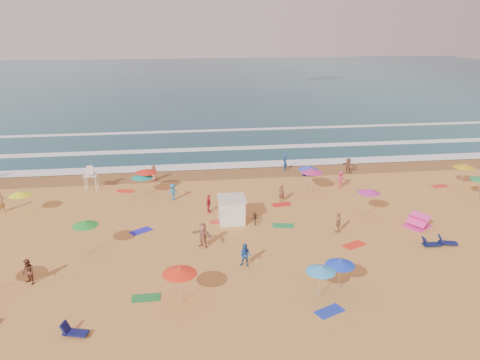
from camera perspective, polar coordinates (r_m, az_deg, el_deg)
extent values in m
plane|color=gold|center=(38.28, -1.81, -5.22)|extent=(220.00, 220.00, 0.00)
cube|color=#0C4756|center=(119.75, -5.89, 11.68)|extent=(220.00, 140.00, 0.18)
plane|color=olive|center=(49.87, -3.24, 0.75)|extent=(220.00, 220.00, 0.00)
cube|color=white|center=(52.21, -3.45, 1.72)|extent=(200.00, 2.20, 0.05)
cube|color=white|center=(58.91, -3.94, 3.77)|extent=(200.00, 1.60, 0.05)
cube|color=white|center=(68.58, -4.48, 6.01)|extent=(200.00, 1.20, 0.05)
cube|color=white|center=(38.06, -1.02, -3.71)|extent=(2.00, 2.00, 2.00)
cube|color=silver|center=(37.66, -1.03, -2.23)|extent=(2.20, 2.20, 0.12)
imported|color=black|center=(38.24, 1.87, -4.49)|extent=(0.83, 1.81, 0.92)
cone|color=green|center=(34.27, -18.39, -5.02)|extent=(1.81, 1.81, 0.35)
cone|color=blue|center=(29.26, 12.13, -9.80)|extent=(1.79, 1.79, 0.35)
cone|color=red|center=(44.55, -11.37, 1.12)|extent=(2.04, 2.04, 0.35)
cone|color=blue|center=(44.83, 8.30, 1.51)|extent=(1.90, 1.90, 0.35)
cone|color=#C92CA0|center=(40.05, 15.44, -1.29)|extent=(1.82, 1.82, 0.35)
cone|color=gold|center=(49.99, 25.66, 1.59)|extent=(2.00, 2.00, 0.35)
cone|color=#139E85|center=(44.08, -11.86, 0.50)|extent=(1.96, 1.96, 0.35)
cone|color=#C82C85|center=(44.14, 8.75, 1.14)|extent=(2.05, 2.05, 0.35)
cone|color=#E7FE1A|center=(43.04, -25.27, -1.48)|extent=(1.78, 1.78, 0.35)
cone|color=#36A7F4|center=(28.30, 9.82, -10.62)|extent=(1.76, 1.76, 0.35)
cone|color=#FF3315|center=(27.53, -7.38, -10.94)|extent=(2.02, 2.02, 0.35)
cube|color=#101553|center=(27.31, -19.37, -17.16)|extent=(1.40, 0.89, 0.34)
cube|color=#0F1C4B|center=(37.76, -1.30, -5.29)|extent=(1.31, 0.59, 0.34)
cube|color=#0E184A|center=(37.20, 22.35, -7.26)|extent=(1.32, 0.61, 0.34)
cube|color=#101750|center=(37.89, 24.03, -7.01)|extent=(1.40, 0.90, 0.34)
cube|color=#0E1B46|center=(49.68, 8.34, 0.69)|extent=(1.39, 0.83, 0.34)
cube|color=#2923DB|center=(37.63, -11.97, -6.09)|extent=(1.89, 1.65, 0.03)
cube|color=#208338|center=(29.36, -11.37, -13.90)|extent=(1.71, 0.88, 0.03)
cube|color=#FF351C|center=(46.25, -13.79, -1.31)|extent=(1.85, 1.21, 0.03)
cube|color=#D33D31|center=(38.51, -2.43, -5.04)|extent=(1.81, 1.12, 0.03)
cube|color=red|center=(41.93, 5.06, -2.99)|extent=(1.82, 1.12, 0.03)
cube|color=blue|center=(28.17, 10.85, -15.45)|extent=(1.90, 1.48, 0.03)
cube|color=#238E4B|center=(37.87, 5.27, -5.55)|extent=(1.83, 1.17, 0.03)
cube|color=#F92F1B|center=(35.71, 13.72, -7.69)|extent=(1.90, 1.46, 0.03)
cube|color=red|center=(50.28, 23.16, -0.68)|extent=(1.84, 1.20, 0.03)
imported|color=brown|center=(32.48, -24.39, -10.19)|extent=(1.05, 1.04, 1.71)
imported|color=#D33452|center=(40.03, -3.85, -2.85)|extent=(0.72, 1.03, 1.62)
imported|color=tan|center=(37.03, 11.89, -5.11)|extent=(0.90, 1.05, 1.68)
imported|color=tan|center=(34.16, -4.56, -6.72)|extent=(1.70, 1.54, 1.88)
imported|color=#2350A4|center=(50.93, 5.50, 2.20)|extent=(0.77, 0.82, 1.89)
imported|color=#AC6D4F|center=(48.37, -10.48, 0.89)|extent=(0.93, 0.73, 1.68)
imported|color=#945F44|center=(51.20, 13.07, 1.73)|extent=(1.44, 1.44, 1.67)
imported|color=#2878BE|center=(43.02, -8.18, -1.45)|extent=(1.12, 0.85, 1.54)
imported|color=#C73155|center=(46.64, 12.14, 0.06)|extent=(1.16, 0.78, 1.68)
imported|color=#2254A2|center=(31.62, 0.66, -9.16)|extent=(0.98, 0.88, 1.65)
imported|color=brown|center=(42.50, 5.08, -1.59)|extent=(0.67, 0.60, 1.53)
imported|color=tan|center=(44.81, -27.11, -2.47)|extent=(0.76, 0.72, 1.75)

